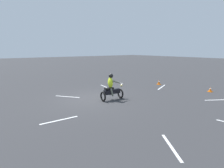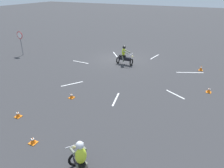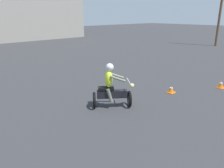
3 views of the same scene
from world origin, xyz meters
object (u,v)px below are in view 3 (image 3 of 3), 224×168
(traffic_cone_near_left, at_px, (171,89))
(traffic_cone_far_center, at_px, (221,85))
(utility_pole_near, at_px, (222,2))
(motorcycle_rider_background, at_px, (111,89))

(traffic_cone_near_left, height_order, traffic_cone_far_center, traffic_cone_far_center)
(traffic_cone_far_center, relative_size, utility_pole_near, 0.04)
(motorcycle_rider_background, height_order, traffic_cone_far_center, motorcycle_rider_background)
(motorcycle_rider_background, height_order, utility_pole_near, utility_pole_near)
(motorcycle_rider_background, distance_m, traffic_cone_far_center, 5.59)
(traffic_cone_far_center, xyz_separation_m, utility_pole_near, (14.03, 6.10, 4.29))
(motorcycle_rider_background, relative_size, utility_pole_near, 0.19)
(motorcycle_rider_background, height_order, traffic_cone_near_left, motorcycle_rider_background)
(traffic_cone_near_left, bearing_deg, utility_pole_near, 16.67)
(traffic_cone_near_left, bearing_deg, traffic_cone_far_center, -28.45)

